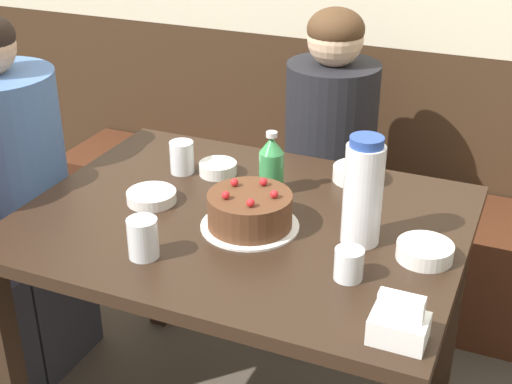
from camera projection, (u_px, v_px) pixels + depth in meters
name	position (u px, v px, depth m)	size (l,w,h in m)	color
bench_seat	(332.00, 240.00, 2.73)	(2.27, 0.38, 0.43)	#472314
dining_table	(243.00, 251.00, 1.86)	(1.11, 0.85, 0.74)	black
birthday_cake	(250.00, 211.00, 1.75)	(0.25, 0.25, 0.11)	white
water_pitcher	(364.00, 191.00, 1.65)	(0.09, 0.09, 0.27)	white
soju_bottle	(271.00, 164.00, 1.91)	(0.07, 0.07, 0.17)	#388E4C
napkin_holder	(399.00, 324.00, 1.36)	(0.11, 0.08, 0.11)	white
bowl_soup_white	(152.00, 197.00, 1.89)	(0.13, 0.13, 0.03)	white
bowl_rice_small	(425.00, 251.00, 1.63)	(0.13, 0.13, 0.04)	white
bowl_side_dish	(218.00, 168.00, 2.04)	(0.11, 0.11, 0.04)	white
bowl_sauce_shallow	(357.00, 174.00, 2.00)	(0.14, 0.14, 0.04)	white
glass_water_tall	(143.00, 238.00, 1.63)	(0.07, 0.07, 0.10)	silver
glass_tumbler_short	(182.00, 157.00, 2.04)	(0.07, 0.07, 0.09)	silver
glass_shot_small	(349.00, 264.00, 1.55)	(0.06, 0.06, 0.07)	silver
person_teal_shirt	(328.00, 184.00, 2.47)	(0.31, 0.34, 1.13)	#33333D
person_grey_tee	(13.00, 206.00, 2.23)	(0.36, 0.36, 1.17)	#33333D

